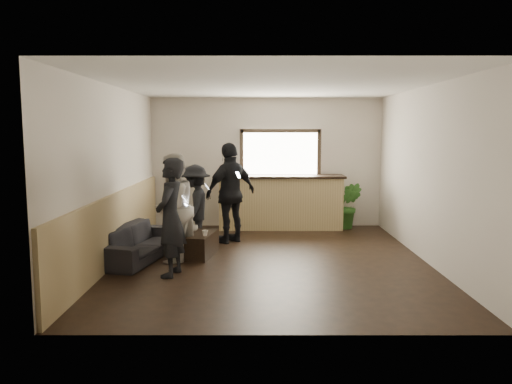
{
  "coord_description": "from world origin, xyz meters",
  "views": [
    {
      "loc": [
        -0.22,
        -7.9,
        2.08
      ],
      "look_at": [
        -0.23,
        0.4,
        1.07
      ],
      "focal_mm": 35.0,
      "sensor_mm": 36.0,
      "label": 1
    }
  ],
  "objects_px": {
    "cup_b": "(205,233)",
    "coffee_table": "(198,245)",
    "potted_plant": "(348,206)",
    "person_d": "(231,193)",
    "sofa": "(138,242)",
    "person_a": "(171,217)",
    "person_b": "(173,208)",
    "person_c": "(195,206)",
    "cup_a": "(194,228)",
    "bar_counter": "(281,199)"
  },
  "relations": [
    {
      "from": "person_a",
      "to": "coffee_table",
      "type": "bearing_deg",
      "value": 175.79
    },
    {
      "from": "bar_counter",
      "to": "cup_b",
      "type": "bearing_deg",
      "value": -117.34
    },
    {
      "from": "person_b",
      "to": "cup_b",
      "type": "bearing_deg",
      "value": 126.41
    },
    {
      "from": "coffee_table",
      "to": "cup_b",
      "type": "bearing_deg",
      "value": -57.1
    },
    {
      "from": "person_b",
      "to": "person_c",
      "type": "xyz_separation_m",
      "value": [
        0.23,
        0.98,
        -0.12
      ]
    },
    {
      "from": "potted_plant",
      "to": "person_c",
      "type": "xyz_separation_m",
      "value": [
        -3.06,
        -1.72,
        0.25
      ]
    },
    {
      "from": "bar_counter",
      "to": "person_b",
      "type": "distance_m",
      "value": 3.32
    },
    {
      "from": "cup_b",
      "to": "potted_plant",
      "type": "bearing_deg",
      "value": 42.61
    },
    {
      "from": "person_a",
      "to": "person_b",
      "type": "bearing_deg",
      "value": -164.62
    },
    {
      "from": "bar_counter",
      "to": "potted_plant",
      "type": "bearing_deg",
      "value": -1.81
    },
    {
      "from": "cup_a",
      "to": "person_c",
      "type": "height_order",
      "value": "person_c"
    },
    {
      "from": "sofa",
      "to": "cup_b",
      "type": "distance_m",
      "value": 1.1
    },
    {
      "from": "coffee_table",
      "to": "person_d",
      "type": "xyz_separation_m",
      "value": [
        0.5,
        1.06,
        0.74
      ]
    },
    {
      "from": "cup_b",
      "to": "person_a",
      "type": "height_order",
      "value": "person_a"
    },
    {
      "from": "sofa",
      "to": "coffee_table",
      "type": "height_order",
      "value": "sofa"
    },
    {
      "from": "sofa",
      "to": "person_c",
      "type": "height_order",
      "value": "person_c"
    },
    {
      "from": "potted_plant",
      "to": "person_b",
      "type": "relative_size",
      "value": 0.58
    },
    {
      "from": "bar_counter",
      "to": "potted_plant",
      "type": "height_order",
      "value": "bar_counter"
    },
    {
      "from": "sofa",
      "to": "potted_plant",
      "type": "relative_size",
      "value": 1.9
    },
    {
      "from": "potted_plant",
      "to": "person_a",
      "type": "height_order",
      "value": "person_a"
    },
    {
      "from": "person_b",
      "to": "person_c",
      "type": "bearing_deg",
      "value": -170.52
    },
    {
      "from": "potted_plant",
      "to": "person_d",
      "type": "distance_m",
      "value": 2.81
    },
    {
      "from": "coffee_table",
      "to": "person_b",
      "type": "height_order",
      "value": "person_b"
    },
    {
      "from": "coffee_table",
      "to": "cup_b",
      "type": "xyz_separation_m",
      "value": [
        0.14,
        -0.21,
        0.24
      ]
    },
    {
      "from": "cup_a",
      "to": "cup_b",
      "type": "bearing_deg",
      "value": -61.26
    },
    {
      "from": "person_a",
      "to": "person_b",
      "type": "height_order",
      "value": "person_b"
    },
    {
      "from": "cup_b",
      "to": "person_b",
      "type": "bearing_deg",
      "value": -166.21
    },
    {
      "from": "person_b",
      "to": "person_d",
      "type": "bearing_deg",
      "value": 171.14
    },
    {
      "from": "person_a",
      "to": "person_c",
      "type": "bearing_deg",
      "value": -175.74
    },
    {
      "from": "coffee_table",
      "to": "person_b",
      "type": "xyz_separation_m",
      "value": [
        -0.35,
        -0.33,
        0.67
      ]
    },
    {
      "from": "bar_counter",
      "to": "person_c",
      "type": "distance_m",
      "value": 2.39
    },
    {
      "from": "bar_counter",
      "to": "sofa",
      "type": "height_order",
      "value": "bar_counter"
    },
    {
      "from": "coffee_table",
      "to": "person_a",
      "type": "bearing_deg",
      "value": -102.66
    },
    {
      "from": "potted_plant",
      "to": "person_d",
      "type": "bearing_deg",
      "value": -151.78
    },
    {
      "from": "sofa",
      "to": "bar_counter",
      "type": "bearing_deg",
      "value": -30.13
    },
    {
      "from": "cup_b",
      "to": "person_c",
      "type": "height_order",
      "value": "person_c"
    },
    {
      "from": "sofa",
      "to": "person_d",
      "type": "distance_m",
      "value": 2.03
    },
    {
      "from": "sofa",
      "to": "potted_plant",
      "type": "height_order",
      "value": "potted_plant"
    },
    {
      "from": "cup_a",
      "to": "person_a",
      "type": "relative_size",
      "value": 0.07
    },
    {
      "from": "person_a",
      "to": "person_d",
      "type": "xyz_separation_m",
      "value": [
        0.75,
        2.2,
        0.08
      ]
    },
    {
      "from": "person_b",
      "to": "person_d",
      "type": "relative_size",
      "value": 0.92
    },
    {
      "from": "cup_a",
      "to": "person_c",
      "type": "distance_m",
      "value": 0.55
    },
    {
      "from": "coffee_table",
      "to": "person_d",
      "type": "bearing_deg",
      "value": 64.91
    },
    {
      "from": "coffee_table",
      "to": "cup_b",
      "type": "distance_m",
      "value": 0.35
    },
    {
      "from": "bar_counter",
      "to": "potted_plant",
      "type": "xyz_separation_m",
      "value": [
        1.45,
        -0.05,
        -0.14
      ]
    },
    {
      "from": "potted_plant",
      "to": "person_d",
      "type": "relative_size",
      "value": 0.53
    },
    {
      "from": "bar_counter",
      "to": "person_a",
      "type": "xyz_separation_m",
      "value": [
        -1.75,
        -3.56,
        0.21
      ]
    },
    {
      "from": "bar_counter",
      "to": "sofa",
      "type": "bearing_deg",
      "value": -133.18
    },
    {
      "from": "cup_b",
      "to": "coffee_table",
      "type": "bearing_deg",
      "value": 122.9
    },
    {
      "from": "bar_counter",
      "to": "person_b",
      "type": "relative_size",
      "value": 1.56
    }
  ]
}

